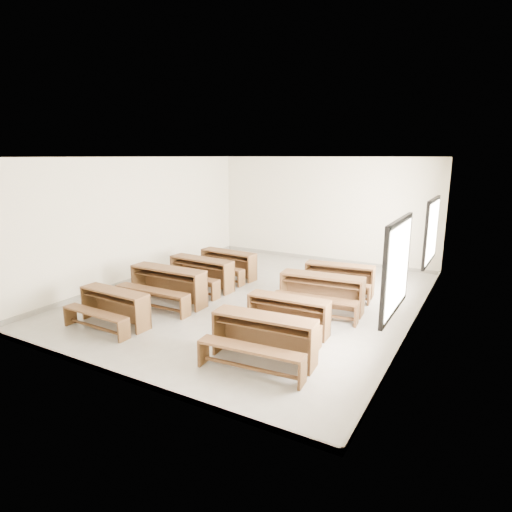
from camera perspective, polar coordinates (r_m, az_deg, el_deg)
The scene contains 9 objects.
room at distance 9.50m, azimuth 0.47°, elevation 6.67°, with size 8.50×8.50×3.20m.
desk_set_0 at distance 8.79m, azimuth -18.53°, elevation -6.22°, with size 1.56×0.84×0.69m.
desk_set_1 at distance 9.68m, azimuth -11.80°, elevation -3.59°, with size 1.82×0.97×0.81m.
desk_set_2 at distance 10.63m, azimuth -7.44°, elevation -2.05°, with size 1.75×0.96×0.77m.
desk_set_3 at distance 11.55m, azimuth -3.85°, elevation -0.86°, with size 1.67×0.96×0.73m.
desk_set_4 at distance 6.90m, azimuth 0.91°, elevation -10.56°, with size 1.76×1.01×0.76m.
desk_set_5 at distance 7.98m, azimuth 4.20°, elevation -7.56°, with size 1.58×0.88×0.69m.
desk_set_6 at distance 9.14m, azimuth 8.66°, elevation -4.56°, with size 1.83×1.07×0.79m.
desk_set_7 at distance 10.34m, azimuth 10.99°, elevation -2.77°, with size 1.69×1.01×0.72m.
Camera 1 is at (4.67, -8.25, 3.22)m, focal length 30.00 mm.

